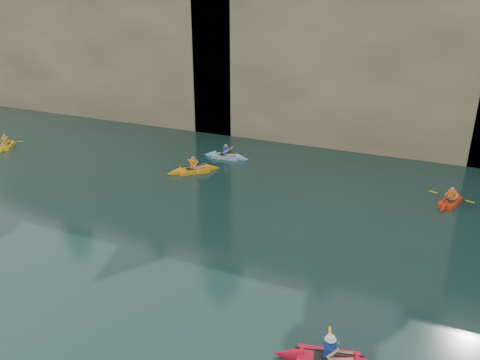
% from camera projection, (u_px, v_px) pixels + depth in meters
% --- Properties ---
extents(ground, '(160.00, 160.00, 0.00)m').
position_uv_depth(ground, '(138.00, 350.00, 13.99)').
color(ground, black).
rests_on(ground, ground).
extents(cliff, '(70.00, 16.00, 12.00)m').
position_uv_depth(cliff, '(356.00, 45.00, 37.13)').
color(cliff, tan).
rests_on(cliff, ground).
extents(cliff_slab_west, '(26.00, 2.40, 10.56)m').
position_uv_depth(cliff_slab_west, '(95.00, 53.00, 38.72)').
color(cliff_slab_west, tan).
rests_on(cliff_slab_west, ground).
extents(cliff_slab_center, '(24.00, 2.40, 11.40)m').
position_uv_depth(cliff_slab_center, '(364.00, 63.00, 30.22)').
color(cliff_slab_center, tan).
rests_on(cliff_slab_center, ground).
extents(sea_cave_west, '(4.50, 1.00, 4.00)m').
position_uv_depth(sea_cave_west, '(113.00, 95.00, 38.64)').
color(sea_cave_west, black).
rests_on(sea_cave_west, ground).
extents(sea_cave_center, '(3.50, 1.00, 3.20)m').
position_uv_depth(sea_cave_center, '(272.00, 117.00, 33.48)').
color(sea_cave_center, black).
rests_on(sea_cave_center, ground).
extents(main_kayaker, '(3.29, 2.16, 1.19)m').
position_uv_depth(main_kayaker, '(329.00, 359.00, 13.44)').
color(main_kayaker, red).
rests_on(main_kayaker, ground).
extents(kayaker_orange, '(2.86, 2.80, 1.24)m').
position_uv_depth(kayaker_orange, '(193.00, 170.00, 27.70)').
color(kayaker_orange, orange).
rests_on(kayaker_orange, ground).
extents(kayaker_red_far, '(2.14, 3.09, 1.11)m').
position_uv_depth(kayaker_red_far, '(450.00, 201.00, 23.63)').
color(kayaker_red_far, red).
rests_on(kayaker_red_far, ground).
extents(kayaker_yellow, '(2.14, 2.75, 1.16)m').
position_uv_depth(kayaker_yellow, '(6.00, 145.00, 32.15)').
color(kayaker_yellow, yellow).
rests_on(kayaker_yellow, ground).
extents(kayaker_ltblue_mid, '(3.13, 2.32, 1.17)m').
position_uv_depth(kayaker_ltblue_mid, '(226.00, 156.00, 30.07)').
color(kayaker_ltblue_mid, '#7EADD3').
rests_on(kayaker_ltblue_mid, ground).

